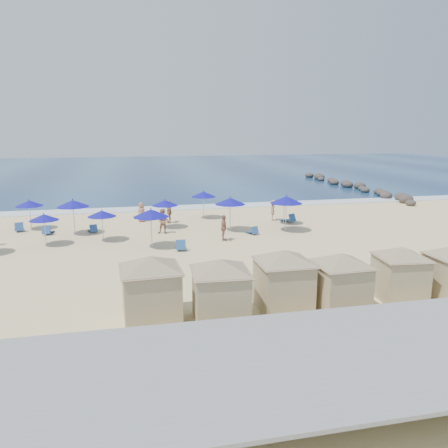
{
  "coord_description": "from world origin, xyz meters",
  "views": [
    {
      "loc": [
        -3.56,
        -25.4,
        7.42
      ],
      "look_at": [
        2.64,
        3.0,
        1.05
      ],
      "focal_mm": 35.0,
      "sensor_mm": 36.0,
      "label": 1
    }
  ],
  "objects": [
    {
      "name": "beachgoer_1",
      "position": [
        -1.3,
        5.42,
        0.91
      ],
      "size": [
        1.04,
        0.91,
        1.82
      ],
      "primitive_type": "imported",
      "rotation": [
        0.0,
        0.0,
        6.0
      ],
      "color": "#A36E5B",
      "rests_on": "ground"
    },
    {
      "name": "beachgoer_4",
      "position": [
        -2.7,
        9.99,
        0.8
      ],
      "size": [
        0.91,
        0.9,
        1.59
      ],
      "primitive_type": "imported",
      "rotation": [
        0.0,
        0.0,
        2.38
      ],
      "color": "#A36E5B",
      "rests_on": "ground"
    },
    {
      "name": "cabana_3",
      "position": [
        4.8,
        -9.7,
        1.54
      ],
      "size": [
        4.29,
        4.29,
        2.69
      ],
      "color": "tan",
      "rests_on": "ground"
    },
    {
      "name": "umbrella_5",
      "position": [
        -5.44,
        4.11,
        1.9
      ],
      "size": [
        1.92,
        1.92,
        2.19
      ],
      "color": "#A5A8AD",
      "rests_on": "ground"
    },
    {
      "name": "beach_chair_0",
      "position": [
        -11.66,
        8.43,
        0.25
      ],
      "size": [
        0.92,
        1.42,
        0.72
      ],
      "color": "#254C88",
      "rests_on": "ground"
    },
    {
      "name": "beach_chair_1",
      "position": [
        -9.43,
        7.01,
        0.25
      ],
      "size": [
        0.7,
        1.36,
        0.72
      ],
      "color": "#254C88",
      "rests_on": "ground"
    },
    {
      "name": "beach_chair_5",
      "position": [
        8.94,
        7.19,
        0.26
      ],
      "size": [
        1.13,
        1.5,
        0.75
      ],
      "color": "#254C88",
      "rests_on": "ground"
    },
    {
      "name": "beach_chair_2",
      "position": [
        -6.31,
        6.89,
        0.22
      ],
      "size": [
        0.81,
        1.27,
        0.65
      ],
      "color": "#254C88",
      "rests_on": "ground"
    },
    {
      "name": "seawall",
      "position": [
        0.0,
        -13.5,
        0.65
      ],
      "size": [
        160.0,
        6.1,
        1.22
      ],
      "color": "gray",
      "rests_on": "ground"
    },
    {
      "name": "rock_jetty",
      "position": [
        24.01,
        24.9,
        0.36
      ],
      "size": [
        2.56,
        26.66,
        0.96
      ],
      "color": "#2F2927",
      "rests_on": "ground"
    },
    {
      "name": "trash_bin",
      "position": [
        2.54,
        -5.97,
        0.37
      ],
      "size": [
        0.95,
        0.95,
        0.74
      ],
      "primitive_type": "cube",
      "rotation": [
        0.0,
        0.0,
        -0.34
      ],
      "color": "black",
      "rests_on": "ground"
    },
    {
      "name": "umbrella_8",
      "position": [
        3.58,
        5.21,
        2.24
      ],
      "size": [
        2.27,
        2.27,
        2.59
      ],
      "color": "#A5A8AD",
      "rests_on": "ground"
    },
    {
      "name": "beachgoer_2",
      "position": [
        2.52,
        2.54,
        0.89
      ],
      "size": [
        0.56,
        1.09,
        1.77
      ],
      "primitive_type": "imported",
      "rotation": [
        0.0,
        0.0,
        1.44
      ],
      "color": "#A36E5B",
      "rests_on": "ground"
    },
    {
      "name": "umbrella_11",
      "position": [
        7.53,
        4.18,
        2.37
      ],
      "size": [
        2.4,
        2.4,
        2.73
      ],
      "color": "#A5A8AD",
      "rests_on": "ground"
    },
    {
      "name": "umbrella_2",
      "position": [
        -10.89,
        8.87,
        2.0
      ],
      "size": [
        2.03,
        2.03,
        2.3
      ],
      "color": "#A5A8AD",
      "rests_on": "ground"
    },
    {
      "name": "cabana_2",
      "position": [
        2.5,
        -9.18,
        1.62
      ],
      "size": [
        4.52,
        4.52,
        2.83
      ],
      "color": "tan",
      "rests_on": "ground"
    },
    {
      "name": "beachgoer_3",
      "position": [
        7.93,
        8.18,
        0.85
      ],
      "size": [
        0.98,
        1.25,
        1.7
      ],
      "primitive_type": "imported",
      "rotation": [
        0.0,
        0.0,
        1.21
      ],
      "color": "#A36E5B",
      "rests_on": "ground"
    },
    {
      "name": "umbrella_9",
      "position": [
        2.45,
        10.18,
        2.06
      ],
      "size": [
        2.09,
        2.09,
        2.38
      ],
      "color": "#A5A8AD",
      "rests_on": "ground"
    },
    {
      "name": "surf_line",
      "position": [
        0.0,
        15.5,
        0.04
      ],
      "size": [
        160.0,
        2.5,
        0.08
      ],
      "primitive_type": "cube",
      "color": "white",
      "rests_on": "ground"
    },
    {
      "name": "cabana_0",
      "position": [
        -2.92,
        -9.18,
        1.67
      ],
      "size": [
        4.65,
        4.65,
        2.92
      ],
      "color": "tan",
      "rests_on": "ground"
    },
    {
      "name": "umbrella_4",
      "position": [
        -7.52,
        6.56,
        2.24
      ],
      "size": [
        2.27,
        2.27,
        2.59
      ],
      "color": "#A5A8AD",
      "rests_on": "ground"
    },
    {
      "name": "ground",
      "position": [
        0.0,
        0.0,
        0.0
      ],
      "size": [
        160.0,
        160.0,
        0.0
      ],
      "primitive_type": "plane",
      "color": "beige",
      "rests_on": "ground"
    },
    {
      "name": "cabana_4",
      "position": [
        7.95,
        -9.14,
        1.5
      ],
      "size": [
        4.15,
        4.15,
        2.62
      ],
      "color": "tan",
      "rests_on": "ground"
    },
    {
      "name": "umbrella_3",
      "position": [
        -8.99,
        3.74,
        1.87
      ],
      "size": [
        1.9,
        1.9,
        2.16
      ],
      "color": "#A5A8AD",
      "rests_on": "ground"
    },
    {
      "name": "cabana_1",
      "position": [
        -0.29,
        -9.79,
        1.61
      ],
      "size": [
        4.47,
        4.47,
        2.81
      ],
      "color": "tan",
      "rests_on": "ground"
    },
    {
      "name": "beachgoer_5",
      "position": [
        -0.54,
        9.06,
        0.91
      ],
      "size": [
        0.46,
        1.07,
        1.81
      ],
      "primitive_type": "imported",
      "rotation": [
        0.0,
        0.0,
        4.7
      ],
      "color": "#A36E5B",
      "rests_on": "ground"
    },
    {
      "name": "beach_chair_3",
      "position": [
        -0.6,
        0.86,
        0.25
      ],
      "size": [
        0.72,
        1.39,
        0.73
      ],
      "color": "#254C88",
      "rests_on": "ground"
    },
    {
      "name": "umbrella_10",
      "position": [
        8.27,
        6.62,
        1.91
      ],
      "size": [
        1.94,
        1.94,
        2.2
      ],
      "color": "#A5A8AD",
      "rests_on": "ground"
    },
    {
      "name": "umbrella_6",
      "position": [
        -2.32,
        1.74,
        2.25
      ],
      "size": [
        2.27,
        2.27,
        2.59
      ],
      "color": "#A5A8AD",
      "rests_on": "ground"
    },
    {
      "name": "umbrella_7",
      "position": [
        -1.01,
        7.19,
        1.95
      ],
      "size": [
        1.98,
        1.98,
        2.25
      ],
      "color": "#A5A8AD",
      "rests_on": "ground"
    },
    {
      "name": "beach_chair_4",
      "position": [
        4.94,
        3.89,
        0.22
      ],
      "size": [
        0.82,
        1.23,
        0.63
      ],
      "color": "#254C88",
      "rests_on": "ground"
    },
    {
      "name": "ocean",
      "position": [
        0.0,
        55.0,
        0.03
      ],
      "size": [
        160.0,
        80.0,
        0.06
      ],
      "primitive_type": "cube",
      "color": "navy",
      "rests_on": "ground"
    }
  ]
}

